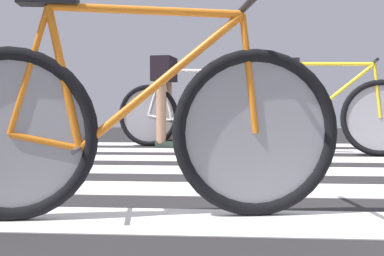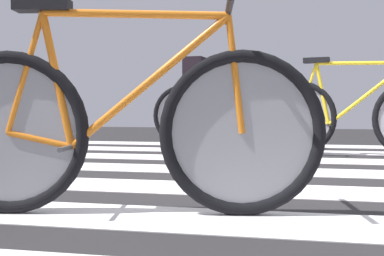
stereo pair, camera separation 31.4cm
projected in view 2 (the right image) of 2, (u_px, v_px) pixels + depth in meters
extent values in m
cube|color=#272527|center=(285.00, 182.00, 3.02)|extent=(18.00, 14.00, 0.02)
cube|color=silver|center=(261.00, 223.00, 1.92)|extent=(5.20, 0.44, 0.00)
cube|color=silver|center=(304.00, 192.00, 2.62)|extent=(5.20, 0.44, 0.00)
cube|color=silver|center=(289.00, 172.00, 3.40)|extent=(5.20, 0.44, 0.00)
cube|color=silver|center=(271.00, 160.00, 4.17)|extent=(5.20, 0.44, 0.00)
cube|color=silver|center=(273.00, 152.00, 4.90)|extent=(5.20, 0.44, 0.00)
cube|color=silver|center=(287.00, 146.00, 5.62)|extent=(5.20, 0.44, 0.00)
torus|color=black|center=(8.00, 133.00, 2.07)|extent=(0.72, 0.17, 0.72)
torus|color=black|center=(242.00, 133.00, 2.04)|extent=(0.72, 0.17, 0.72)
cylinder|color=gray|center=(8.00, 133.00, 2.07)|extent=(0.60, 0.10, 0.61)
cylinder|color=gray|center=(242.00, 133.00, 2.04)|extent=(0.60, 0.10, 0.61)
cylinder|color=orange|center=(135.00, 14.00, 2.03)|extent=(0.80, 0.16, 0.05)
cylinder|color=orange|center=(149.00, 82.00, 2.04)|extent=(0.70, 0.15, 0.59)
cylinder|color=orange|center=(57.00, 80.00, 2.06)|extent=(0.16, 0.06, 0.59)
cylinder|color=orange|center=(40.00, 140.00, 2.07)|extent=(0.29, 0.07, 0.09)
cylinder|color=orange|center=(25.00, 73.00, 2.06)|extent=(0.19, 0.05, 0.53)
cylinder|color=orange|center=(235.00, 75.00, 2.03)|extent=(0.09, 0.04, 0.50)
cube|color=black|center=(42.00, 5.00, 2.04)|extent=(0.25, 0.13, 0.05)
cylinder|color=black|center=(229.00, 11.00, 2.01)|extent=(0.11, 0.52, 0.03)
cylinder|color=#4C4C51|center=(72.00, 147.00, 2.07)|extent=(0.07, 0.34, 0.02)
torus|color=black|center=(299.00, 118.00, 4.61)|extent=(0.71, 0.20, 0.72)
cylinder|color=gray|center=(299.00, 118.00, 4.61)|extent=(0.60, 0.13, 0.61)
cylinder|color=yellow|center=(361.00, 63.00, 4.37)|extent=(0.79, 0.19, 0.05)
cylinder|color=yellow|center=(367.00, 95.00, 4.36)|extent=(0.69, 0.17, 0.59)
cylinder|color=yellow|center=(322.00, 94.00, 4.51)|extent=(0.16, 0.06, 0.59)
cylinder|color=yellow|center=(314.00, 121.00, 4.55)|extent=(0.29, 0.08, 0.09)
cylinder|color=yellow|center=(308.00, 91.00, 4.56)|extent=(0.19, 0.06, 0.53)
cube|color=black|center=(316.00, 60.00, 4.52)|extent=(0.25, 0.14, 0.05)
cylinder|color=#4C4C51|center=(329.00, 124.00, 4.50)|extent=(0.09, 0.34, 0.02)
torus|color=black|center=(182.00, 116.00, 5.58)|extent=(0.72, 0.14, 0.72)
torus|color=black|center=(268.00, 116.00, 5.26)|extent=(0.72, 0.14, 0.72)
cylinder|color=gray|center=(182.00, 116.00, 5.58)|extent=(0.60, 0.08, 0.61)
cylinder|color=gray|center=(268.00, 116.00, 5.26)|extent=(0.60, 0.08, 0.61)
cylinder|color=white|center=(228.00, 71.00, 5.38)|extent=(0.80, 0.13, 0.05)
cylinder|color=white|center=(233.00, 97.00, 5.38)|extent=(0.70, 0.12, 0.59)
cylinder|color=white|center=(199.00, 96.00, 5.50)|extent=(0.16, 0.05, 0.59)
cylinder|color=white|center=(193.00, 118.00, 5.54)|extent=(0.29, 0.06, 0.09)
cylinder|color=white|center=(188.00, 94.00, 5.55)|extent=(0.19, 0.05, 0.53)
cylinder|color=white|center=(266.00, 94.00, 5.26)|extent=(0.09, 0.04, 0.50)
cube|color=black|center=(195.00, 68.00, 5.51)|extent=(0.25, 0.12, 0.05)
cylinder|color=black|center=(263.00, 69.00, 5.26)|extent=(0.09, 0.52, 0.03)
cylinder|color=#4C4C51|center=(204.00, 121.00, 5.50)|extent=(0.06, 0.34, 0.02)
cylinder|color=#A87A5B|center=(201.00, 102.00, 5.65)|extent=(0.11, 0.11, 0.94)
cylinder|color=#A87A5B|center=(193.00, 102.00, 5.38)|extent=(0.11, 0.11, 0.94)
cube|color=black|center=(197.00, 70.00, 5.50)|extent=(0.27, 0.43, 0.28)
cube|color=#2F3D32|center=(206.00, 143.00, 5.65)|extent=(0.27, 0.13, 0.07)
cube|color=#2F3D32|center=(199.00, 145.00, 5.38)|extent=(0.27, 0.13, 0.07)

